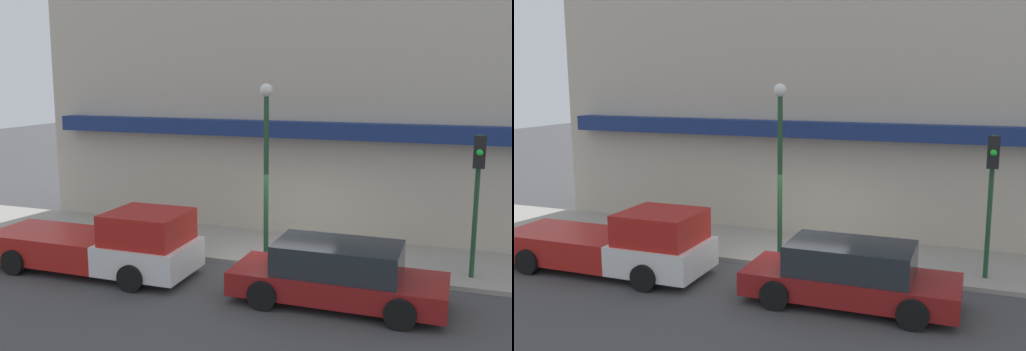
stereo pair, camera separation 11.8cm
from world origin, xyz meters
The scene contains 8 objects.
ground_plane centered at (0.00, 0.00, 0.00)m, with size 80.00×80.00×0.00m, color #424244.
sidewalk centered at (0.00, 1.65, 0.06)m, with size 36.00×3.29×0.12m.
building centered at (0.02, 4.77, 4.14)m, with size 19.80×3.80×8.92m.
pickup_truck centered at (-4.36, -1.78, 0.78)m, with size 5.77×2.15×1.78m.
parked_car centered at (1.89, -1.78, 0.71)m, with size 4.87×2.04×1.44m.
fire_hydrant centered at (0.83, 0.95, 0.43)m, with size 0.19×0.19×0.61m.
street_lamp centered at (-0.67, 0.62, 3.22)m, with size 0.36×0.36×4.88m.
traffic_light centered at (4.82, 0.75, 2.63)m, with size 0.28×0.42×3.64m.
Camera 1 is at (4.40, -14.12, 5.15)m, focal length 40.00 mm.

